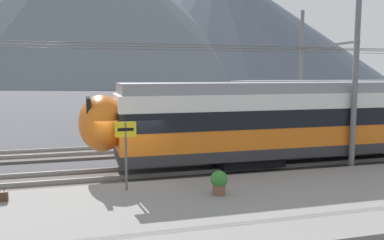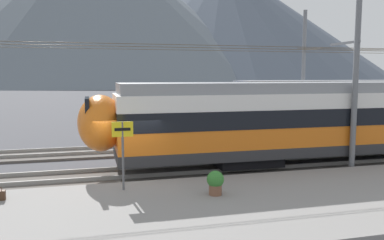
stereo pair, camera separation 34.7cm
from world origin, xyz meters
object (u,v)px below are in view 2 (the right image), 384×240
Objects in this scene: catenary_mast_mid at (354,77)px; potted_plant_platform_edge at (215,181)px; platform_sign at (123,140)px; handbag_beside_passenger at (0,195)px; catenary_mast_far_side at (304,73)px.

potted_plant_platform_edge is at bearing -158.70° from catenary_mast_mid.
potted_plant_platform_edge is (2.81, -1.30, -1.24)m from platform_sign.
handbag_beside_passenger is (-3.78, -0.16, -1.53)m from platform_sign.
potted_plant_platform_edge is at bearing -130.63° from catenary_mast_far_side.
catenary_mast_mid is 14.14m from handbag_beside_passenger.
handbag_beside_passenger is (-16.31, -10.17, -3.80)m from catenary_mast_far_side.
catenary_mast_mid is at bearing 6.63° from handbag_beside_passenger.
potted_plant_platform_edge is (-6.99, -2.72, -3.32)m from catenary_mast_mid.
platform_sign is 3.34m from potted_plant_platform_edge.
catenary_mast_mid is 9.02m from catenary_mast_far_side.
catenary_mast_far_side is at bearing 49.37° from potted_plant_platform_edge.
catenary_mast_far_side is at bearing 38.65° from platform_sign.
handbag_beside_passenger is 0.54× the size of potted_plant_platform_edge.
catenary_mast_mid is 8.20m from potted_plant_platform_edge.
platform_sign is 4.09m from handbag_beside_passenger.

